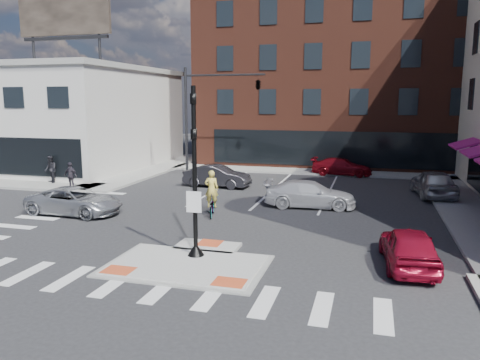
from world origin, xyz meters
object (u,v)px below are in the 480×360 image
(bg_car_silver, at_px, (433,183))
(cyclist, at_px, (212,201))
(bg_car_dark, at_px, (217,176))
(red_sedan, at_px, (409,247))
(silver_suv, at_px, (75,201))
(white_pickup, at_px, (310,194))
(bg_car_red, at_px, (342,167))
(pedestrian_a, at_px, (51,169))
(pedestrian_b, at_px, (70,176))

(bg_car_silver, distance_m, cyclist, 13.59)
(bg_car_dark, distance_m, cyclist, 7.88)
(red_sedan, relative_size, bg_car_dark, 0.94)
(silver_suv, distance_m, cyclist, 6.86)
(white_pickup, xyz_separation_m, cyclist, (-4.37, -3.31, 0.07))
(bg_car_red, distance_m, cyclist, 15.64)
(bg_car_dark, relative_size, pedestrian_a, 2.37)
(bg_car_red, distance_m, pedestrian_b, 19.34)
(pedestrian_b, bearing_deg, bg_car_silver, 21.49)
(white_pickup, distance_m, bg_car_silver, 8.11)
(white_pickup, bearing_deg, bg_car_silver, -59.65)
(silver_suv, height_order, pedestrian_b, pedestrian_b)
(bg_car_red, xyz_separation_m, pedestrian_b, (-15.79, -11.16, 0.35))
(silver_suv, height_order, bg_car_red, silver_suv)
(bg_car_silver, height_order, bg_car_red, bg_car_silver)
(silver_suv, distance_m, bg_car_dark, 10.03)
(bg_car_silver, xyz_separation_m, cyclist, (-11.00, -7.98, -0.04))
(white_pickup, xyz_separation_m, pedestrian_b, (-14.87, 0.26, 0.30))
(white_pickup, bearing_deg, silver_suv, 108.35)
(pedestrian_a, xyz_separation_m, pedestrian_b, (2.66, -1.59, -0.07))
(red_sedan, xyz_separation_m, bg_car_silver, (2.23, 12.86, 0.11))
(white_pickup, xyz_separation_m, bg_car_red, (0.92, 11.42, -0.05))
(bg_car_red, bearing_deg, cyclist, 163.71)
(bg_car_dark, bearing_deg, pedestrian_a, 106.07)
(silver_suv, relative_size, pedestrian_b, 2.83)
(silver_suv, xyz_separation_m, white_pickup, (11.08, 4.74, 0.03))
(silver_suv, relative_size, cyclist, 2.11)
(cyclist, bearing_deg, white_pickup, -157.18)
(pedestrian_b, bearing_deg, silver_suv, -42.95)
(pedestrian_a, bearing_deg, pedestrian_b, 5.41)
(bg_car_silver, bearing_deg, white_pickup, 28.26)
(pedestrian_b, bearing_deg, bg_car_dark, 35.65)
(bg_car_dark, bearing_deg, bg_car_red, -42.71)
(red_sedan, distance_m, bg_car_silver, 13.05)
(pedestrian_a, relative_size, pedestrian_b, 1.08)
(pedestrian_a, distance_m, pedestrian_b, 3.10)
(silver_suv, height_order, bg_car_silver, bg_car_silver)
(silver_suv, bearing_deg, bg_car_red, -34.49)
(red_sedan, bearing_deg, bg_car_red, -84.88)
(white_pickup, relative_size, bg_car_dark, 1.10)
(white_pickup, height_order, cyclist, cyclist)
(bg_car_red, relative_size, pedestrian_a, 2.44)
(cyclist, relative_size, pedestrian_a, 1.24)
(red_sedan, relative_size, cyclist, 1.79)
(white_pickup, bearing_deg, pedestrian_b, 84.18)
(white_pickup, bearing_deg, pedestrian_a, 79.16)
(white_pickup, bearing_deg, red_sedan, -156.54)
(pedestrian_b, bearing_deg, white_pickup, 8.88)
(bg_car_dark, bearing_deg, bg_car_silver, -84.43)
(white_pickup, bearing_deg, bg_car_red, -9.43)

